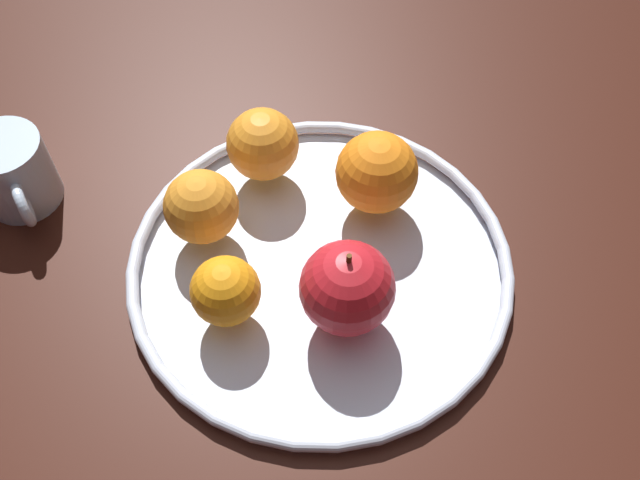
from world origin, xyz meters
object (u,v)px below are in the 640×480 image
(apple, at_px, (347,288))
(ambient_mug, at_px, (14,173))
(orange_back_left, at_px, (261,145))
(fruit_bowl, at_px, (320,264))
(orange_back_right, at_px, (225,291))
(orange_front_left, at_px, (377,172))
(orange_center, at_px, (201,207))

(apple, height_order, ambient_mug, apple)
(apple, bearing_deg, orange_back_left, 178.70)
(fruit_bowl, bearing_deg, orange_back_right, -83.44)
(orange_front_left, height_order, ambient_mug, orange_front_left)
(orange_front_left, bearing_deg, ambient_mug, -119.52)
(fruit_bowl, xyz_separation_m, orange_front_left, (-0.04, 0.08, 0.05))
(fruit_bowl, xyz_separation_m, orange_back_right, (0.01, -0.10, 0.04))
(orange_center, bearing_deg, ambient_mug, -132.49)
(ambient_mug, bearing_deg, fruit_bowl, 46.86)
(orange_back_right, bearing_deg, ambient_mug, -149.61)
(orange_front_left, xyz_separation_m, ambient_mug, (-0.18, -0.31, -0.02))
(orange_back_right, relative_size, ambient_mug, 0.56)
(orange_front_left, bearing_deg, orange_center, -104.08)
(fruit_bowl, height_order, apple, apple)
(orange_back_right, height_order, orange_front_left, orange_front_left)
(fruit_bowl, relative_size, ambient_mug, 3.30)
(orange_center, bearing_deg, fruit_bowl, 45.74)
(fruit_bowl, height_order, orange_back_right, orange_back_right)
(orange_back_left, bearing_deg, fruit_bowl, 0.60)
(orange_front_left, bearing_deg, apple, -40.55)
(apple, distance_m, orange_center, 0.16)
(apple, relative_size, ambient_mug, 0.82)
(orange_center, height_order, orange_front_left, orange_front_left)
(apple, bearing_deg, fruit_bowl, 174.85)
(fruit_bowl, relative_size, orange_back_left, 5.04)
(orange_back_left, bearing_deg, apple, -1.30)
(orange_back_right, xyz_separation_m, orange_center, (-0.09, 0.01, 0.00))
(orange_center, xyz_separation_m, ambient_mug, (-0.13, -0.15, -0.01))
(orange_back_right, xyz_separation_m, orange_back_left, (-0.14, 0.10, 0.01))
(orange_back_left, height_order, orange_center, orange_back_left)
(orange_back_right, height_order, orange_center, orange_center)
(orange_center, relative_size, ambient_mug, 0.64)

